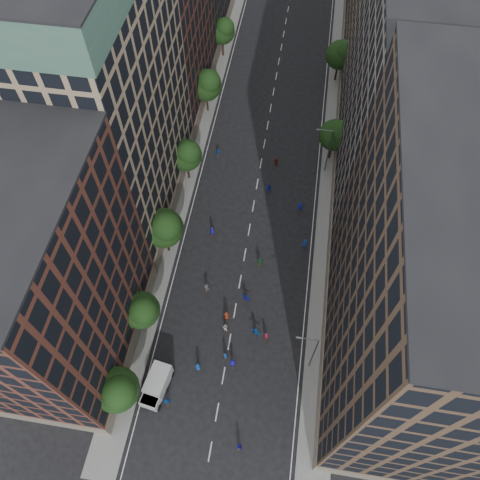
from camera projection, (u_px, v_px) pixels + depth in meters
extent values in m
plane|color=black|center=(257.00, 186.00, 75.59)|extent=(240.00, 240.00, 0.00)
cube|color=slate|center=(194.00, 144.00, 80.47)|extent=(4.00, 105.00, 0.15)
cube|color=slate|center=(334.00, 160.00, 78.48)|extent=(4.00, 105.00, 0.15)
cube|color=#562C21|center=(45.00, 288.00, 49.19)|extent=(14.00, 22.00, 30.00)
cube|color=#978163|center=(110.00, 115.00, 60.15)|extent=(14.00, 26.00, 34.00)
cube|color=#562C21|center=(157.00, 30.00, 74.82)|extent=(14.00, 20.00, 28.00)
cube|color=#4D3929|center=(420.00, 292.00, 45.60)|extent=(14.00, 30.00, 36.00)
cube|color=#70665C|center=(406.00, 102.00, 62.17)|extent=(14.00, 28.00, 33.00)
cylinder|color=black|center=(124.00, 397.00, 55.85)|extent=(0.36, 0.36, 3.96)
sphere|color=black|center=(117.00, 390.00, 52.81)|extent=(5.20, 5.20, 5.20)
sphere|color=black|center=(119.00, 392.00, 51.38)|extent=(3.90, 3.90, 3.90)
cylinder|color=black|center=(146.00, 320.00, 61.24)|extent=(0.36, 0.36, 3.70)
sphere|color=black|center=(141.00, 310.00, 58.40)|extent=(4.80, 4.80, 4.80)
sphere|color=black|center=(143.00, 310.00, 57.08)|extent=(3.60, 3.60, 3.60)
cylinder|color=black|center=(167.00, 243.00, 67.35)|extent=(0.36, 0.36, 4.22)
sphere|color=black|center=(163.00, 228.00, 64.10)|extent=(5.60, 5.60, 5.60)
sphere|color=black|center=(166.00, 226.00, 62.56)|extent=(4.20, 4.20, 4.20)
cylinder|color=black|center=(188.00, 170.00, 74.88)|extent=(0.36, 0.36, 3.87)
sphere|color=black|center=(186.00, 155.00, 71.90)|extent=(5.00, 5.00, 5.00)
sphere|color=black|center=(188.00, 152.00, 70.53)|extent=(3.75, 3.75, 3.75)
cylinder|color=black|center=(207.00, 102.00, 83.24)|extent=(0.36, 0.36, 4.05)
sphere|color=black|center=(206.00, 85.00, 80.13)|extent=(5.40, 5.40, 5.40)
sphere|color=black|center=(209.00, 81.00, 78.65)|extent=(4.05, 4.05, 4.05)
cylinder|color=black|center=(223.00, 47.00, 91.79)|extent=(0.36, 0.36, 3.78)
sphere|color=black|center=(222.00, 31.00, 88.89)|extent=(4.80, 4.80, 4.80)
sphere|color=black|center=(225.00, 27.00, 87.57)|extent=(3.60, 3.60, 3.60)
cylinder|color=black|center=(331.00, 150.00, 77.29)|extent=(0.36, 0.36, 3.74)
sphere|color=black|center=(334.00, 135.00, 74.42)|extent=(5.00, 5.00, 5.00)
sphere|color=black|center=(340.00, 132.00, 73.05)|extent=(3.75, 3.75, 3.75)
cylinder|color=black|center=(337.00, 72.00, 87.75)|extent=(0.36, 0.36, 3.96)
sphere|color=black|center=(340.00, 55.00, 84.71)|extent=(5.20, 5.20, 5.20)
sphere|color=black|center=(345.00, 51.00, 83.28)|extent=(3.90, 3.90, 3.90)
cylinder|color=#595B60|center=(314.00, 354.00, 56.13)|extent=(0.18, 0.18, 9.00)
cylinder|color=#595B60|center=(308.00, 339.00, 52.43)|extent=(2.40, 0.12, 0.12)
cube|color=#595B60|center=(298.00, 338.00, 52.56)|extent=(0.50, 0.22, 0.15)
cylinder|color=#595B60|center=(329.00, 152.00, 73.54)|extent=(0.18, 0.18, 9.00)
cylinder|color=#595B60|center=(325.00, 130.00, 69.83)|extent=(2.40, 0.12, 0.12)
cube|color=#595B60|center=(318.00, 130.00, 69.97)|extent=(0.50, 0.22, 0.15)
cube|color=silver|center=(158.00, 381.00, 57.30)|extent=(2.91, 4.29, 2.43)
cube|color=silver|center=(151.00, 401.00, 56.44)|extent=(2.46, 2.09, 1.54)
cube|color=black|center=(150.00, 399.00, 55.84)|extent=(2.19, 1.73, 0.11)
cylinder|color=black|center=(142.00, 402.00, 57.08)|extent=(0.40, 0.87, 0.84)
cylinder|color=black|center=(159.00, 408.00, 56.72)|extent=(0.40, 0.87, 0.84)
cylinder|color=black|center=(156.00, 369.00, 59.26)|extent=(0.40, 0.87, 0.84)
cylinder|color=black|center=(172.00, 374.00, 58.90)|extent=(0.40, 0.87, 0.84)
imported|color=#13429E|center=(198.00, 367.00, 59.01)|extent=(0.92, 0.76, 1.62)
imported|color=#13439A|center=(225.00, 356.00, 59.75)|extent=(0.71, 0.59, 1.65)
imported|color=#1A139E|center=(239.00, 446.00, 54.08)|extent=(0.80, 0.64, 1.57)
imported|color=#16139B|center=(233.00, 364.00, 59.19)|extent=(1.16, 0.77, 1.68)
imported|color=#13479A|center=(167.00, 401.00, 56.59)|extent=(1.19, 0.67, 1.92)
imported|color=#154DAB|center=(256.00, 332.00, 61.39)|extent=(1.74, 1.04, 1.78)
imported|color=maroon|center=(226.00, 315.00, 62.68)|extent=(0.96, 0.75, 1.72)
imported|color=#A51B38|center=(266.00, 336.00, 61.20)|extent=(0.64, 0.48, 1.61)
imported|color=silver|center=(225.00, 328.00, 61.84)|extent=(0.90, 0.79, 1.58)
imported|color=#45454A|center=(207.00, 288.00, 64.93)|extent=(1.18, 0.91, 1.61)
imported|color=#1E6531|center=(260.00, 262.00, 66.99)|extent=(1.17, 0.65, 1.88)
imported|color=#151FB1|center=(246.00, 298.00, 64.10)|extent=(1.57, 1.04, 1.62)
imported|color=#153AAF|center=(305.00, 243.00, 68.82)|extent=(0.82, 0.54, 1.66)
imported|color=#1519AF|center=(212.00, 231.00, 69.76)|extent=(0.83, 0.71, 1.93)
imported|color=#162BBA|center=(269.00, 188.00, 74.21)|extent=(0.99, 0.83, 1.85)
imported|color=#121E98|center=(300.00, 208.00, 72.20)|extent=(1.17, 0.69, 1.80)
imported|color=#134CA2|center=(218.00, 152.00, 78.44)|extent=(0.97, 0.45, 1.62)
imported|color=maroon|center=(276.00, 162.00, 77.35)|extent=(1.49, 0.82, 1.53)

